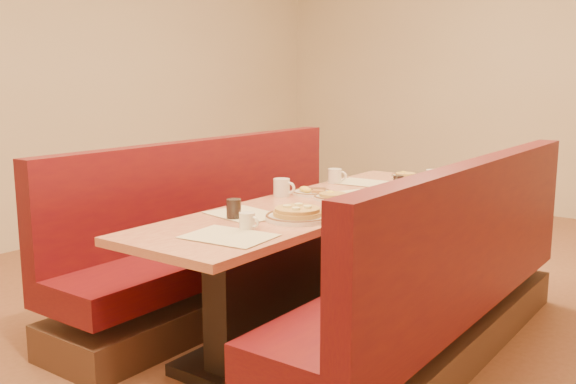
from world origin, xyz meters
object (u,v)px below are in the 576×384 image
Objects in this scene: booth_left at (223,249)px; coffee_mug_a at (248,221)px; soda_tumbler_near at (234,209)px; booth_right at (440,294)px; soda_tumbler_mid at (398,183)px; pancake_plate at (297,215)px; eggs_plate at (311,192)px; coffee_mug_c at (432,176)px; coffee_mug_d at (335,176)px; coffee_mug_b at (282,187)px; diner_table at (319,267)px.

booth_left is 1.19m from coffee_mug_a.
booth_left reaches higher than soda_tumbler_near.
soda_tumbler_mid is at bearing 132.20° from booth_right.
booth_left is 24.86× the size of soda_tumbler_near.
eggs_plate is (-0.34, 0.62, -0.01)m from pancake_plate.
coffee_mug_c reaches higher than pancake_plate.
pancake_plate is at bearing -91.32° from coffee_mug_d.
booth_right reaches higher than eggs_plate.
pancake_plate is 3.15× the size of soda_tumbler_near.
booth_right is 18.33× the size of coffee_mug_b.
coffee_mug_a is 1.76m from coffee_mug_c.
soda_tumbler_mid reaches higher than eggs_plate.
coffee_mug_c reaches higher than eggs_plate.
coffee_mug_b is 1.52× the size of soda_tumbler_mid.
coffee_mug_b is 0.58m from coffee_mug_d.
coffee_mug_b is 0.66m from soda_tumbler_near.
pancake_plate is (0.89, -0.44, 0.41)m from booth_left.
eggs_plate is 2.31× the size of coffee_mug_a.
eggs_plate is 0.96m from coffee_mug_a.
booth_left reaches higher than coffee_mug_b.
coffee_mug_a is at bearing -69.58° from coffee_mug_c.
diner_table is 23.53× the size of coffee_mug_c.
diner_table is at bearing 110.02° from pancake_plate.
booth_left is 1.46m from coffee_mug_c.
coffee_mug_c is (0.22, 1.01, 0.42)m from diner_table.
booth_left is at bearing -145.86° from soda_tumbler_mid.
diner_table is 0.79m from coffee_mug_d.
coffee_mug_a is 0.76× the size of coffee_mug_b.
booth_left is at bearing -108.71° from coffee_mug_c.
booth_left is 1.18m from soda_tumbler_mid.
booth_left is 0.64m from coffee_mug_b.
coffee_mug_d is (-0.10, 0.43, 0.03)m from eggs_plate.
booth_right is 23.53× the size of coffee_mug_c.
booth_right reaches higher than soda_tumbler_near.
eggs_plate is (-0.18, 0.18, 0.39)m from diner_table.
eggs_plate is 0.93m from coffee_mug_c.
coffee_mug_d is (0.46, 0.60, 0.44)m from booth_left.
pancake_plate is 1.13m from coffee_mug_d.
coffee_mug_c reaches higher than coffee_mug_a.
eggs_plate reaches higher than diner_table.
coffee_mug_a is 1.03× the size of soda_tumbler_near.
coffee_mug_c is at bearing 84.49° from coffee_mug_a.
diner_table is 0.46m from eggs_plate.
diner_table is 0.73m from booth_right.
coffee_mug_a is 1.15× the size of soda_tumbler_mid.
diner_table is 10.46× the size of eggs_plate.
booth_right is at bearing -38.75° from coffee_mug_c.
booth_left reaches higher than eggs_plate.
coffee_mug_c is 0.65m from coffee_mug_d.
pancake_plate is 0.70m from eggs_plate.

